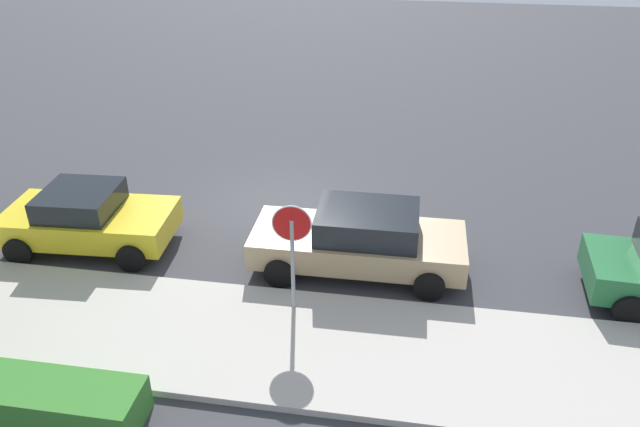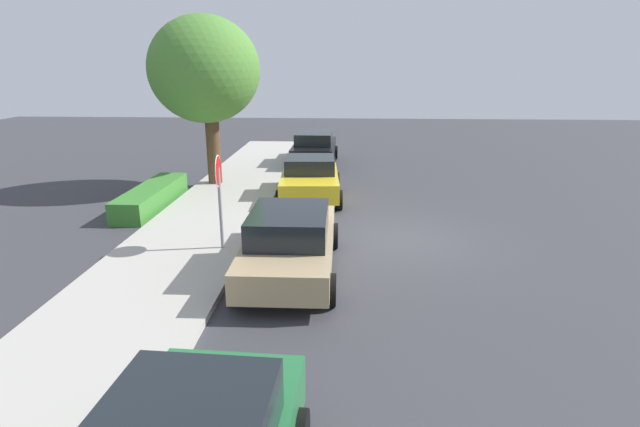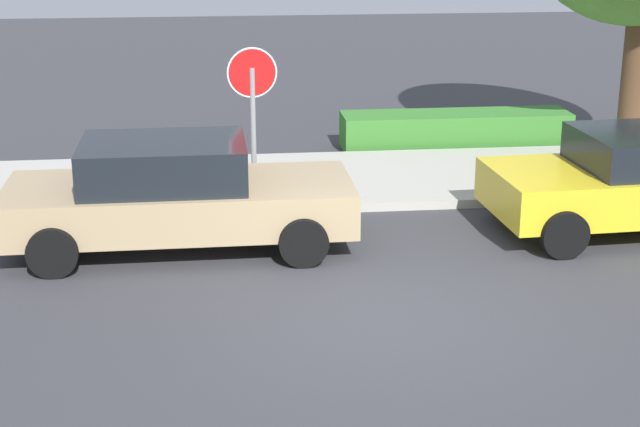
# 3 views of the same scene
# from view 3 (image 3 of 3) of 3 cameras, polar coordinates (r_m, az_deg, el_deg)

# --- Properties ---
(ground_plane) EXTENTS (60.00, 60.00, 0.00)m
(ground_plane) POSITION_cam_3_polar(r_m,az_deg,el_deg) (11.15, 3.54, -5.93)
(ground_plane) COLOR #38383D
(sidewalk_curb) EXTENTS (32.00, 3.16, 0.14)m
(sidewalk_curb) POSITION_cam_3_polar(r_m,az_deg,el_deg) (16.16, 0.33, 1.97)
(sidewalk_curb) COLOR #B2ADA3
(sidewalk_curb) RESTS_ON ground_plane
(stop_sign) EXTENTS (0.75, 0.08, 2.42)m
(stop_sign) POSITION_cam_3_polar(r_m,az_deg,el_deg) (14.69, -3.94, 6.68)
(stop_sign) COLOR gray
(stop_sign) RESTS_ON ground_plane
(parked_car_tan) EXTENTS (4.61, 2.09, 1.47)m
(parked_car_tan) POSITION_cam_3_polar(r_m,az_deg,el_deg) (13.17, -8.40, 1.12)
(parked_car_tan) COLOR tan
(parked_car_tan) RESTS_ON ground_plane
(parked_car_yellow) EXTENTS (3.92, 2.27, 1.42)m
(parked_car_yellow) POSITION_cam_3_polar(r_m,az_deg,el_deg) (14.40, 17.55, 1.81)
(parked_car_yellow) COLOR yellow
(parked_car_yellow) RESTS_ON ground_plane
(front_yard_hedge) EXTENTS (4.30, 0.97, 0.66)m
(front_yard_hedge) POSITION_cam_3_polar(r_m,az_deg,el_deg) (18.72, 7.88, 4.84)
(front_yard_hedge) COLOR #387A2D
(front_yard_hedge) RESTS_ON ground_plane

